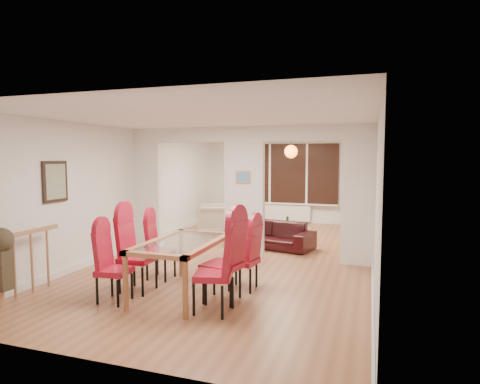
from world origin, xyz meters
The scene contains 24 objects.
floor centered at (0.00, 0.00, 0.00)m, with size 5.00×9.00×0.01m, color #945D3B.
room_walls centered at (0.00, 0.00, 1.30)m, with size 5.00×9.00×2.60m, color silver, non-canonical shape.
divider_wall centered at (0.00, 0.00, 1.30)m, with size 5.00×0.18×2.60m, color white.
bay_window_blinds centered at (0.00, 4.44, 1.50)m, with size 3.00×0.08×1.80m, color black.
radiator centered at (0.00, 4.40, 0.30)m, with size 1.40×0.08×0.50m, color white.
pendant_light centered at (0.30, 3.30, 2.15)m, with size 0.36×0.36×0.36m, color orange.
stair_newel centered at (-2.25, -3.20, 0.55)m, with size 0.40×1.20×1.10m, color #A3704B, non-canonical shape.
wall_poster centered at (-2.47, -2.40, 1.60)m, with size 0.04×0.52×0.67m, color gray.
pillar_photo centered at (0.00, -0.10, 1.60)m, with size 0.30×0.03×0.25m, color #4C8CD8.
dining_table centered at (-0.15, -2.49, 0.40)m, with size 0.95×1.69×0.79m, color brown, non-canonical shape.
dining_chair_la centered at (-0.91, -3.05, 0.51)m, with size 0.41×0.41×1.03m, color maroon, non-canonical shape.
dining_chair_lb centered at (-0.85, -2.56, 0.58)m, with size 0.47×0.47×1.17m, color maroon, non-canonical shape.
dining_chair_lc centered at (-0.83, -1.91, 0.51)m, with size 0.41×0.41×1.02m, color maroon, non-canonical shape.
dining_chair_ra centered at (0.52, -2.97, 0.58)m, with size 0.46×0.46×1.16m, color maroon, non-canonical shape.
dining_chair_rb centered at (0.49, -2.56, 0.59)m, with size 0.47×0.47×1.18m, color maroon, non-canonical shape.
dining_chair_rc centered at (0.61, -1.99, 0.51)m, with size 0.41×0.41×1.03m, color maroon, non-canonical shape.
sofa centered at (0.29, 0.93, 0.29)m, with size 1.95×0.76×0.57m, color black.
armchair centered at (-1.43, 1.97, 0.39)m, with size 0.85×0.83×0.77m, color #BCAE9F.
person centered at (-1.22, 2.92, 0.89)m, with size 0.42×0.65×1.77m, color black.
television centered at (2.00, 3.51, 0.26)m, with size 0.12×0.90×0.52m, color black.
coffee_table centered at (0.34, 2.50, 0.11)m, with size 1.00×0.50×0.23m, color black, non-canonical shape.
bottle centered at (0.40, 2.38, 0.36)m, with size 0.07×0.07×0.27m, color #143F19.
bowl centered at (0.57, 2.58, 0.25)m, with size 0.21×0.21×0.05m, color black.
shoes centered at (0.15, -0.39, 0.05)m, with size 0.24×0.26×0.10m, color black, non-canonical shape.
Camera 1 is at (2.42, -7.64, 1.99)m, focal length 30.00 mm.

